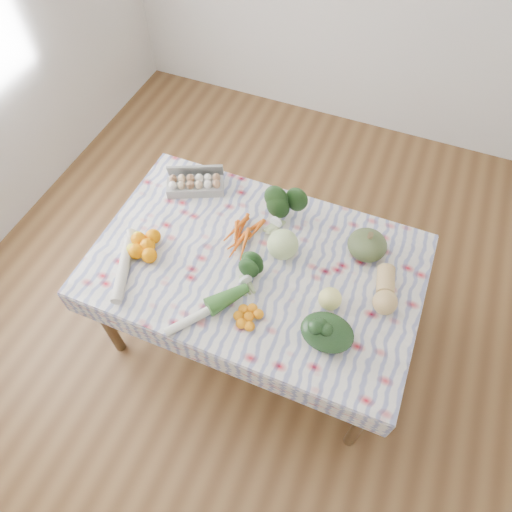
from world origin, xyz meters
The scene contains 16 objects.
ground centered at (0.00, 0.00, 0.00)m, with size 4.50×4.50×0.00m, color brown.
dining_table centered at (0.00, 0.00, 0.68)m, with size 1.60×1.00×0.75m.
tablecloth centered at (0.00, 0.00, 0.76)m, with size 1.66×1.06×0.01m, color silver.
egg_carton centered at (-0.50, 0.33, 0.80)m, with size 0.32×0.13×0.08m, color #989994.
carrot_bunch centered at (-0.12, 0.11, 0.78)m, with size 0.23×0.21×0.04m, color #D25811.
kale_bunch centered at (0.02, 0.30, 0.84)m, with size 0.18×0.16×0.16m, color #1B3B16.
kabocha_squash centered at (0.50, 0.27, 0.83)m, with size 0.20×0.20×0.13m, color #485830.
cabbage centered at (0.10, 0.10, 0.84)m, with size 0.16×0.16×0.16m, color #B2CD82.
butternut_squash centered at (0.64, 0.06, 0.82)m, with size 0.12×0.25×0.12m, color tan.
orange_cluster centered at (-0.54, -0.14, 0.80)m, with size 0.25×0.25×0.08m, color orange.
broccoli centered at (-0.03, -0.10, 0.82)m, with size 0.16×0.16×0.12m, color #1E441A.
mandarin_cluster centered at (0.09, -0.31, 0.79)m, with size 0.16×0.16×0.05m, color orange.
grapefruit centered at (0.41, -0.09, 0.82)m, with size 0.11×0.11×0.11m, color #E9E77A.
spinach_bag centered at (0.45, -0.26, 0.82)m, with size 0.24×0.20×0.11m, color black.
daikon centered at (-0.59, -0.31, 0.79)m, with size 0.05×0.05×0.38m, color beige.
leek centered at (-0.10, -0.36, 0.79)m, with size 0.05×0.05×0.42m, color silver.
Camera 1 is at (0.49, -1.20, 2.68)m, focal length 32.00 mm.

